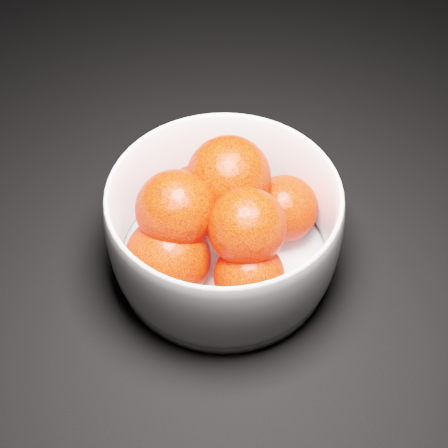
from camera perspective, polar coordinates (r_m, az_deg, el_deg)
The scene contains 3 objects.
ground at distance 0.91m, azimuth -5.65°, elevation 14.00°, with size 3.00×3.00×0.00m, color black.
bowl at distance 0.62m, azimuth 0.00°, elevation -0.34°, with size 0.23×0.23×0.11m.
orange_pile at distance 0.61m, azimuth -0.70°, elevation 0.41°, with size 0.16×0.19×0.13m.
Camera 1 is at (0.45, -0.59, 0.53)m, focal length 50.00 mm.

